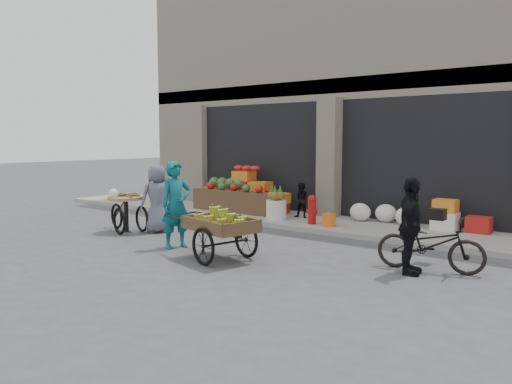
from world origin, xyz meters
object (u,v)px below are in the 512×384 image
Objects in this scene: tricycle_cart at (126,208)px; bicycle at (430,244)px; cyclist at (410,226)px; vendor_grey at (157,198)px; pineapple_bin at (276,210)px; orange_bucket at (329,220)px; banana_cart at (219,222)px; fire_hydrant at (312,208)px; seated_person at (302,200)px; vendor_woman at (176,205)px.

tricycle_cart reaches higher than bicycle.
vendor_grey is at bearing 79.54° from cyclist.
pineapple_bin is 0.30× the size of bicycle.
orange_bucket is 3.70m from banana_cart.
banana_cart is 1.40× the size of bicycle.
cyclist is (4.51, -2.64, 0.42)m from pineapple_bin.
banana_cart is (0.31, -3.72, 0.18)m from fire_hydrant.
seated_person is at bearing 68.70° from tricycle_cart.
bicycle is (6.87, 0.83, -0.11)m from tricycle_cart.
tricycle_cart is (-3.76, -2.97, 0.30)m from orange_bucket.
vendor_woman is (0.07, -3.56, 0.50)m from pineapple_bin.
vendor_woman is at bearing -113.80° from orange_bucket.
vendor_woman is 1.19× the size of tricycle_cart.
bicycle is (3.61, -2.19, -0.05)m from fire_hydrant.
orange_bucket is at bearing -3.58° from pineapple_bin.
cyclist is (6.67, 0.43, 0.22)m from tricycle_cart.
seated_person is at bearing 170.31° from vendor_grey.
vendor_woman reaches higher than vendor_grey.
banana_cart is (1.01, -4.37, 0.10)m from seated_person.
vendor_woman is 4.53m from cyclist.
vendor_grey reaches higher than cyclist.
cyclist reaches higher than bicycle.
fire_hydrant reaches higher than pineapple_bin.
seated_person is (0.40, 0.60, 0.21)m from pineapple_bin.
orange_bucket is at bearing 150.22° from vendor_grey.
cyclist is (2.91, -2.54, 0.52)m from orange_bucket.
tricycle_cart reaches higher than banana_cart.
seated_person reaches higher than tricycle_cart.
fire_hydrant is at bearing 48.01° from bicycle.
fire_hydrant is at bearing 42.04° from cyclist.
tricycle_cart is at bearing -134.93° from seated_person.
banana_cart reaches higher than bicycle.
vendor_grey reaches higher than tricycle_cart.
orange_bucket is at bearing -5.71° from fire_hydrant.
seated_person is 5.16m from bicycle.
orange_bucket is 1.42m from seated_person.
vendor_grey is 6.26m from bicycle.
pineapple_bin is 4.04m from banana_cart.
banana_cart is at bearing 2.52° from tricycle_cart.
vendor_grey is at bearing -135.06° from fire_hydrant.
tricycle_cart is at bearing -125.17° from pineapple_bin.
bicycle is at bearing 38.00° from banana_cart.
seated_person reaches higher than fire_hydrant.
banana_cart is 1.50× the size of vendor_grey.
cyclist is at bearing 111.03° from vendor_grey.
cyclist is (-0.20, -0.40, 0.34)m from bicycle.
tricycle_cart is at bearing -137.21° from fire_hydrant.
seated_person is (-1.20, 0.70, 0.31)m from orange_bucket.
fire_hydrant is 0.45× the size of cyclist.
fire_hydrant is at bearing 174.29° from orange_bucket.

